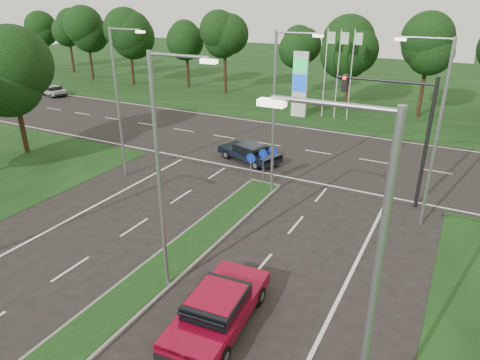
% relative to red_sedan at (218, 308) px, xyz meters
% --- Properties ---
extents(verge_far, '(160.00, 50.00, 0.02)m').
position_rel_red_sedan_xyz_m(verge_far, '(-3.67, 49.92, -0.73)').
color(verge_far, black).
rests_on(verge_far, ground).
extents(cross_road, '(160.00, 12.00, 0.02)m').
position_rel_red_sedan_xyz_m(cross_road, '(-3.67, 18.92, -0.73)').
color(cross_road, black).
rests_on(cross_road, ground).
extents(median_kerb, '(2.00, 26.00, 0.12)m').
position_rel_red_sedan_xyz_m(median_kerb, '(-3.67, -1.08, -0.67)').
color(median_kerb, slate).
rests_on(median_kerb, ground).
extents(streetlight_median_near, '(2.53, 0.22, 9.00)m').
position_rel_red_sedan_xyz_m(streetlight_median_near, '(-2.67, 0.92, 4.35)').
color(streetlight_median_near, gray).
rests_on(streetlight_median_near, ground).
extents(streetlight_median_far, '(2.53, 0.22, 9.00)m').
position_rel_red_sedan_xyz_m(streetlight_median_far, '(-2.67, 10.92, 4.35)').
color(streetlight_median_far, gray).
rests_on(streetlight_median_far, ground).
extents(streetlight_left_far, '(2.53, 0.22, 9.00)m').
position_rel_red_sedan_xyz_m(streetlight_left_far, '(-11.97, 8.92, 4.35)').
color(streetlight_left_far, gray).
rests_on(streetlight_left_far, ground).
extents(streetlight_right_far, '(2.53, 0.22, 9.00)m').
position_rel_red_sedan_xyz_m(streetlight_right_far, '(5.13, 10.92, 4.35)').
color(streetlight_right_far, gray).
rests_on(streetlight_right_far, ground).
extents(streetlight_right_near, '(2.53, 0.22, 9.00)m').
position_rel_red_sedan_xyz_m(streetlight_right_near, '(5.13, -3.08, 4.35)').
color(streetlight_right_near, gray).
rests_on(streetlight_right_near, ground).
extents(traffic_signal, '(5.10, 0.42, 7.00)m').
position_rel_red_sedan_xyz_m(traffic_signal, '(3.52, 12.92, 3.93)').
color(traffic_signal, black).
rests_on(traffic_signal, ground).
extents(median_signs, '(1.16, 1.76, 2.38)m').
position_rel_red_sedan_xyz_m(median_signs, '(-3.67, 11.32, 0.99)').
color(median_signs, gray).
rests_on(median_signs, ground).
extents(gas_pylon, '(5.80, 1.26, 8.00)m').
position_rel_red_sedan_xyz_m(gas_pylon, '(-7.45, 27.97, 2.47)').
color(gas_pylon, silver).
rests_on(gas_pylon, ground).
extents(tree_left_far, '(5.20, 5.20, 8.86)m').
position_rel_red_sedan_xyz_m(tree_left_far, '(-21.57, 8.85, 5.38)').
color(tree_left_far, black).
rests_on(tree_left_far, ground).
extents(treeline_far, '(6.00, 6.00, 9.90)m').
position_rel_red_sedan_xyz_m(treeline_far, '(-3.57, 34.85, 6.10)').
color(treeline_far, black).
rests_on(treeline_far, ground).
extents(red_sedan, '(2.42, 5.07, 1.35)m').
position_rel_red_sedan_xyz_m(red_sedan, '(0.00, 0.00, 0.00)').
color(red_sedan, maroon).
rests_on(red_sedan, ground).
extents(navy_sedan, '(4.83, 3.12, 1.23)m').
position_rel_red_sedan_xyz_m(navy_sedan, '(-6.31, 14.92, -0.06)').
color(navy_sedan, black).
rests_on(navy_sedan, ground).
extents(far_car_a, '(4.21, 2.64, 1.13)m').
position_rel_red_sedan_xyz_m(far_car_a, '(-36.00, 23.44, -0.12)').
color(far_car_a, '#AAAAAA').
rests_on(far_car_a, ground).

